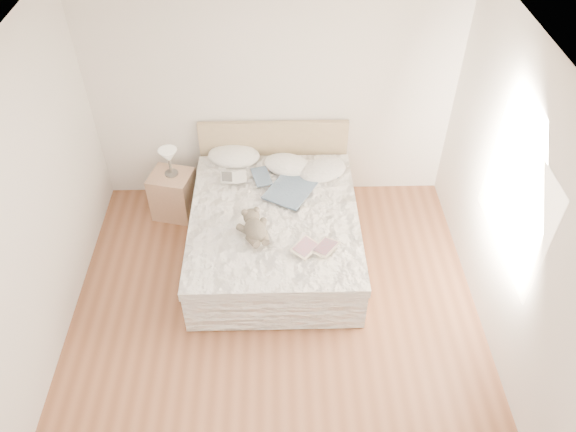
{
  "coord_description": "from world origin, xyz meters",
  "views": [
    {
      "loc": [
        0.04,
        -3.13,
        4.45
      ],
      "look_at": [
        0.14,
        1.05,
        0.62
      ],
      "focal_mm": 35.0,
      "sensor_mm": 36.0,
      "label": 1
    }
  ],
  "objects_px": {
    "nightstand": "(173,194)",
    "teddy_bear": "(255,236)",
    "table_lamp": "(169,157)",
    "bed": "(275,229)",
    "photo_book": "(234,178)",
    "childrens_book": "(315,248)"
  },
  "relations": [
    {
      "from": "photo_book",
      "to": "childrens_book",
      "type": "bearing_deg",
      "value": -58.17
    },
    {
      "from": "bed",
      "to": "table_lamp",
      "type": "distance_m",
      "value": 1.41
    },
    {
      "from": "teddy_bear",
      "to": "table_lamp",
      "type": "bearing_deg",
      "value": 111.61
    },
    {
      "from": "table_lamp",
      "to": "bed",
      "type": "bearing_deg",
      "value": -29.64
    },
    {
      "from": "photo_book",
      "to": "bed",
      "type": "bearing_deg",
      "value": -52.97
    },
    {
      "from": "table_lamp",
      "to": "teddy_bear",
      "type": "height_order",
      "value": "table_lamp"
    },
    {
      "from": "table_lamp",
      "to": "childrens_book",
      "type": "relative_size",
      "value": 0.84
    },
    {
      "from": "nightstand",
      "to": "teddy_bear",
      "type": "height_order",
      "value": "teddy_bear"
    },
    {
      "from": "teddy_bear",
      "to": "photo_book",
      "type": "bearing_deg",
      "value": 85.9
    },
    {
      "from": "nightstand",
      "to": "teddy_bear",
      "type": "bearing_deg",
      "value": -47.79
    },
    {
      "from": "bed",
      "to": "table_lamp",
      "type": "bearing_deg",
      "value": 150.36
    },
    {
      "from": "table_lamp",
      "to": "teddy_bear",
      "type": "relative_size",
      "value": 0.85
    },
    {
      "from": "photo_book",
      "to": "childrens_book",
      "type": "distance_m",
      "value": 1.36
    },
    {
      "from": "nightstand",
      "to": "teddy_bear",
      "type": "relative_size",
      "value": 1.46
    },
    {
      "from": "photo_book",
      "to": "nightstand",
      "type": "bearing_deg",
      "value": 162.64
    },
    {
      "from": "nightstand",
      "to": "photo_book",
      "type": "height_order",
      "value": "photo_book"
    },
    {
      "from": "bed",
      "to": "photo_book",
      "type": "relative_size",
      "value": 7.24
    },
    {
      "from": "bed",
      "to": "photo_book",
      "type": "distance_m",
      "value": 0.73
    },
    {
      "from": "nightstand",
      "to": "table_lamp",
      "type": "distance_m",
      "value": 0.52
    },
    {
      "from": "table_lamp",
      "to": "teddy_bear",
      "type": "distance_m",
      "value": 1.47
    },
    {
      "from": "childrens_book",
      "to": "teddy_bear",
      "type": "bearing_deg",
      "value": -157.02
    },
    {
      "from": "childrens_book",
      "to": "bed",
      "type": "bearing_deg",
      "value": 160.84
    }
  ]
}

